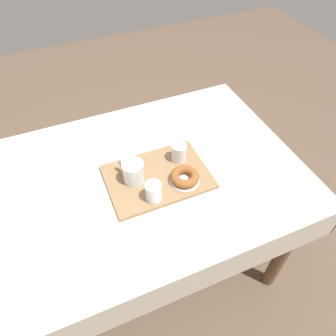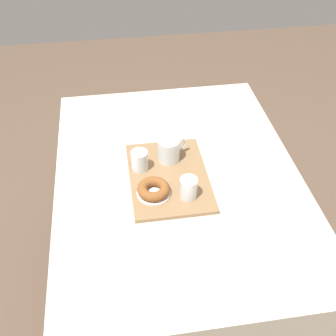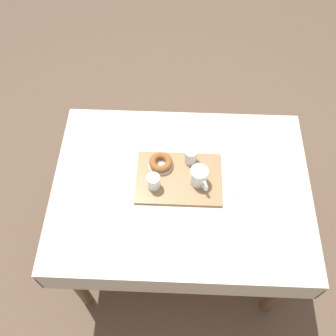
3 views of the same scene
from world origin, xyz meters
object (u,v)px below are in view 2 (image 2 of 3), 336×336
Objects in this scene: water_glass_near at (140,161)px; sugar_donut_left at (153,189)px; dining_table at (178,192)px; water_glass_far at (188,188)px; paper_napkin at (163,128)px; donut_plate_left at (154,193)px; serving_tray at (169,177)px; tea_mug_left at (169,150)px.

sugar_donut_left is (0.15, 0.03, -0.01)m from water_glass_near.
water_glass_far is (0.13, 0.01, 0.15)m from dining_table.
sugar_donut_left is at bearing -103.03° from water_glass_far.
dining_table is 0.32m from paper_napkin.
donut_plate_left is (-0.03, -0.12, -0.03)m from water_glass_far.
serving_tray is 0.12m from sugar_donut_left.
serving_tray is 0.11m from tea_mug_left.
sugar_donut_left is 0.42m from paper_napkin.
water_glass_near is 0.15m from donut_plate_left.
tea_mug_left reaches higher than sugar_donut_left.
tea_mug_left reaches higher than donut_plate_left.
tea_mug_left is at bearing -164.77° from dining_table.
tea_mug_left is at bearing 155.37° from donut_plate_left.
water_glass_near is 0.69× the size of sugar_donut_left.
water_glass_far is at bearing 9.41° from tea_mug_left.
water_glass_near is at bearing -166.76° from sugar_donut_left.
dining_table is 10.21× the size of tea_mug_left.
water_glass_near is at bearing -71.27° from tea_mug_left.
sugar_donut_left is (0.19, -0.09, -0.02)m from tea_mug_left.
tea_mug_left is at bearing 108.73° from water_glass_near.
dining_table is at bearing 73.91° from water_glass_near.
dining_table is 0.20m from sugar_donut_left.
sugar_donut_left is at bearing 0.00° from donut_plate_left.
tea_mug_left reaches higher than dining_table.
sugar_donut_left reaches higher than donut_plate_left.
water_glass_far is (0.22, 0.04, -0.01)m from tea_mug_left.
dining_table is at bearing 134.25° from donut_plate_left.
water_glass_far is at bearing 3.87° from paper_napkin.
sugar_donut_left reaches higher than dining_table.
dining_table is 9.12× the size of paper_napkin.
water_glass_far is at bearing 76.97° from sugar_donut_left.
dining_table is 0.11m from serving_tray.
sugar_donut_left is (0.09, -0.07, 0.03)m from serving_tray.
water_glass_far is at bearing 5.74° from dining_table.
water_glass_near is (-0.04, -0.14, 0.15)m from dining_table.
water_glass_near is 0.23m from water_glass_far.
serving_tray is 5.19× the size of water_glass_near.
donut_plate_left is (0.09, -0.07, 0.01)m from serving_tray.
paper_napkin is at bearing -176.13° from water_glass_far.
tea_mug_left is at bearing -1.50° from paper_napkin.
dining_table is 10.25× the size of donut_plate_left.
paper_napkin is (-0.23, 0.01, -0.06)m from tea_mug_left.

